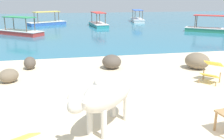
# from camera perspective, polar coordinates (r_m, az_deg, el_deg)

# --- Properties ---
(sand_beach) EXTENTS (18.00, 14.00, 0.04)m
(sand_beach) POSITION_cam_1_polar(r_m,az_deg,el_deg) (5.27, 9.40, -14.47)
(sand_beach) COLOR beige
(sand_beach) RESTS_ON ground
(water_surface) EXTENTS (60.00, 36.00, 0.03)m
(water_surface) POSITION_cam_1_polar(r_m,az_deg,el_deg) (26.40, -7.81, 10.22)
(water_surface) COLOR teal
(water_surface) RESTS_ON ground
(cow) EXTENTS (1.71, 1.81, 1.17)m
(cow) POSITION_cam_1_polar(r_m,az_deg,el_deg) (5.13, -1.07, -5.26)
(cow) COLOR beige
(cow) RESTS_ON sand_beach
(deck_chair_near) EXTENTS (0.93, 0.90, 0.68)m
(deck_chair_near) POSITION_cam_1_polar(r_m,az_deg,el_deg) (8.70, 21.52, -0.03)
(deck_chair_near) COLOR #A37A4C
(deck_chair_near) RESTS_ON sand_beach
(shore_rock_large) EXTENTS (0.93, 0.94, 0.53)m
(shore_rock_large) POSITION_cam_1_polar(r_m,az_deg,el_deg) (9.65, -0.07, 1.90)
(shore_rock_large) COLOR brown
(shore_rock_large) RESTS_ON sand_beach
(shore_rock_medium) EXTENTS (0.48, 0.64, 0.46)m
(shore_rock_medium) POSITION_cam_1_polar(r_m,az_deg,el_deg) (10.09, -17.99, 1.53)
(shore_rock_medium) COLOR brown
(shore_rock_medium) RESTS_ON sand_beach
(shore_rock_small) EXTENTS (0.79, 0.75, 0.45)m
(shore_rock_small) POSITION_cam_1_polar(r_m,az_deg,el_deg) (8.72, -22.20, -1.18)
(shore_rock_small) COLOR #756651
(shore_rock_small) RESTS_ON sand_beach
(shore_rock_flat) EXTENTS (1.20, 1.21, 0.62)m
(shore_rock_flat) POSITION_cam_1_polar(r_m,az_deg,el_deg) (10.12, 18.59, 1.97)
(shore_rock_flat) COLOR #756651
(shore_rock_flat) RESTS_ON sand_beach
(boat_teal) EXTENTS (1.45, 3.75, 1.29)m
(boat_teal) POSITION_cam_1_polar(r_m,az_deg,el_deg) (23.82, -3.09, 10.41)
(boat_teal) COLOR teal
(boat_teal) RESTS_ON water_surface
(boat_green) EXTENTS (3.61, 3.17, 1.29)m
(boat_green) POSITION_cam_1_polar(r_m,az_deg,el_deg) (21.42, 21.12, 8.71)
(boat_green) COLOR #338E66
(boat_green) RESTS_ON water_surface
(boat_white) EXTENTS (1.74, 3.81, 1.29)m
(boat_white) POSITION_cam_1_polar(r_m,az_deg,el_deg) (28.50, 5.71, 11.30)
(boat_white) COLOR white
(boat_white) RESTS_ON water_surface
(boat_red) EXTENTS (3.54, 3.26, 1.29)m
(boat_red) POSITION_cam_1_polar(r_m,az_deg,el_deg) (19.67, -19.94, 8.25)
(boat_red) COLOR #C63833
(boat_red) RESTS_ON water_surface
(boat_blue) EXTENTS (3.78, 2.76, 1.29)m
(boat_blue) POSITION_cam_1_polar(r_m,az_deg,el_deg) (25.80, -14.41, 10.38)
(boat_blue) COLOR #3866B7
(boat_blue) RESTS_ON water_surface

